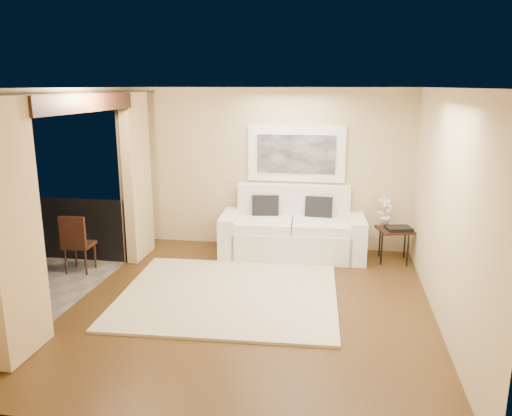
% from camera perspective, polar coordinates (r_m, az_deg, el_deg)
% --- Properties ---
extents(floor, '(5.00, 5.00, 0.00)m').
position_cam_1_polar(floor, '(6.48, -0.50, -11.05)').
color(floor, '#4D3416').
rests_on(floor, ground).
extents(room_shell, '(5.00, 6.40, 5.00)m').
position_cam_1_polar(room_shell, '(6.60, -19.46, 11.27)').
color(room_shell, white).
rests_on(room_shell, ground).
extents(balcony, '(1.81, 2.60, 1.17)m').
position_cam_1_polar(balcony, '(7.67, -25.82, -7.03)').
color(balcony, '#605B56').
rests_on(balcony, ground).
extents(curtains, '(0.16, 4.80, 2.64)m').
position_cam_1_polar(curtains, '(6.73, -18.51, 1.19)').
color(curtains, '#D2B481').
rests_on(curtains, ground).
extents(artwork, '(1.62, 0.07, 0.92)m').
position_cam_1_polar(artwork, '(8.36, 4.61, 6.17)').
color(artwork, white).
rests_on(artwork, room_shell).
extents(rug, '(2.96, 2.61, 0.04)m').
position_cam_1_polar(rug, '(6.76, -3.12, -9.82)').
color(rug, beige).
rests_on(rug, floor).
extents(sofa, '(2.37, 1.13, 1.11)m').
position_cam_1_polar(sofa, '(8.26, 4.19, -2.62)').
color(sofa, white).
rests_on(sofa, floor).
extents(side_table, '(0.61, 0.61, 0.54)m').
position_cam_1_polar(side_table, '(8.15, 15.53, -2.69)').
color(side_table, black).
rests_on(side_table, floor).
extents(tray, '(0.43, 0.36, 0.05)m').
position_cam_1_polar(tray, '(8.08, 15.99, -2.25)').
color(tray, black).
rests_on(tray, side_table).
extents(orchid, '(0.31, 0.29, 0.49)m').
position_cam_1_polar(orchid, '(8.23, 14.59, -0.27)').
color(orchid, white).
rests_on(orchid, side_table).
extents(bistro_table, '(0.69, 0.69, 0.82)m').
position_cam_1_polar(bistro_table, '(6.97, -27.24, -4.35)').
color(bistro_table, black).
rests_on(bistro_table, balcony).
extents(balcony_chair_far, '(0.40, 0.41, 0.89)m').
position_cam_1_polar(balcony_chair_far, '(7.81, -19.88, -3.48)').
color(balcony_chair_far, black).
rests_on(balcony_chair_far, balcony).
extents(candle, '(0.06, 0.06, 0.07)m').
position_cam_1_polar(candle, '(6.99, -26.37, -3.21)').
color(candle, red).
rests_on(candle, bistro_table).
extents(glass_a, '(0.06, 0.06, 0.12)m').
position_cam_1_polar(glass_a, '(6.79, -26.43, -3.46)').
color(glass_a, silver).
rests_on(glass_a, bistro_table).
extents(glass_b, '(0.06, 0.06, 0.12)m').
position_cam_1_polar(glass_b, '(6.83, -26.63, -3.38)').
color(glass_b, silver).
rests_on(glass_b, bistro_table).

